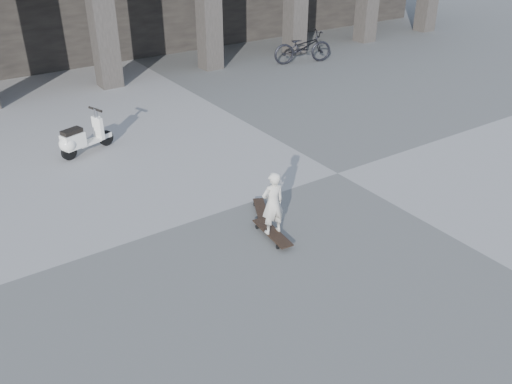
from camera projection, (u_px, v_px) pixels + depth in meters
ground at (338, 173)px, 11.42m from camera, size 90.00×90.00×0.00m
longboard at (272, 233)px, 9.24m from camera, size 0.33×1.03×0.10m
skateboard_spare at (261, 210)px, 9.95m from camera, size 0.52×0.79×0.09m
child at (273, 203)px, 8.96m from camera, size 0.43×0.30×1.13m
scooter at (78, 140)px, 12.03m from camera, size 1.33×0.67×0.96m
bicycle at (303, 47)px, 18.82m from camera, size 2.22×1.27×1.10m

